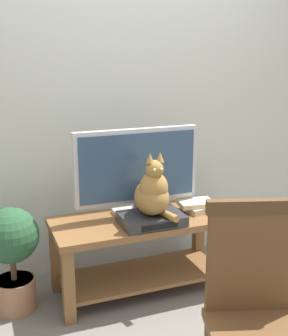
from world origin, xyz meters
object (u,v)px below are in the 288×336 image
tv (137,169)px  cat (153,192)px  book_stack (196,206)px  media_box (152,219)px  potted_plant (12,251)px  tv_stand (141,242)px  wooden_chair (261,306)px

tv → cat: bearing=-81.8°
book_stack → tv: bearing=168.5°
tv → book_stack: 0.50m
cat → media_box: bearing=94.8°
media_box → potted_plant: bearing=168.4°
tv → book_stack: tv is taller
tv_stand → cat: cat is taller
tv → book_stack: bearing=-11.5°
tv → potted_plant: bearing=-179.1°
cat → potted_plant: 0.95m
tv_stand → cat: 0.41m
wooden_chair → book_stack: 1.30m
tv_stand → book_stack: 0.46m
cat → tv_stand: bearing=103.1°
cat → book_stack: cat is taller
book_stack → wooden_chair: bearing=-105.8°
tv_stand → tv: (0.00, 0.08, 0.49)m
tv_stand → media_box: (0.03, -0.11, 0.20)m
cat → book_stack: bearing=17.7°
wooden_chair → potted_plant: size_ratio=1.49×
tv_stand → wooden_chair: bearing=-87.5°
cat → book_stack: (0.38, 0.12, -0.18)m
cat → potted_plant: cat is taller
tv_stand → cat: size_ratio=2.87×
wooden_chair → cat: bearing=91.3°
potted_plant → media_box: bearing=-11.6°
cat → potted_plant: size_ratio=0.61×
tv_stand → media_box: 0.23m
book_stack → potted_plant: bearing=176.8°
media_box → cat: size_ratio=0.96×
media_box → cat: bearing=-85.2°
tv_stand → potted_plant: (-0.84, 0.07, 0.04)m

